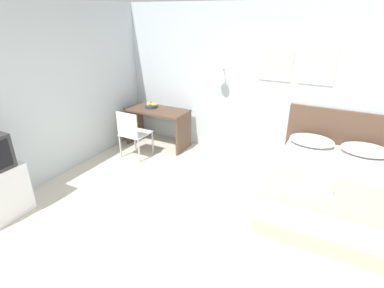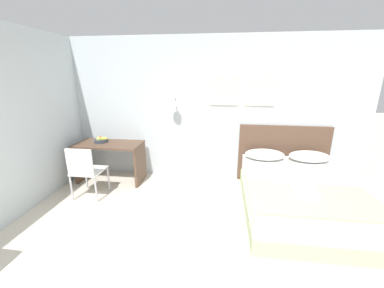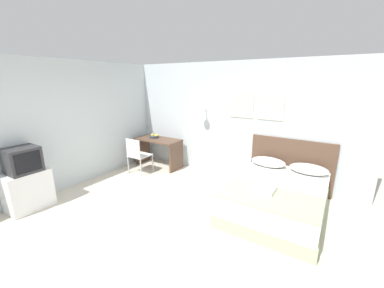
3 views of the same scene
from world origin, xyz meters
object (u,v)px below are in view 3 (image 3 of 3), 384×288
Objects in this scene: throw_blanket at (268,197)px; tv_stand at (28,190)px; pillow_left at (268,162)px; fruit_bowl at (154,136)px; desk_chair at (137,153)px; pillow_right at (309,169)px; bed at (276,198)px; headboard at (290,165)px; desk at (159,147)px; folded_towel_near_foot at (265,189)px; television at (22,160)px.

tv_stand is (-3.75, -1.66, -0.20)m from throw_blanket.
fruit_bowl reaches higher than pillow_left.
fruit_bowl is at bearing 96.94° from desk_chair.
bed is at bearing -115.85° from pillow_right.
pillow_right is at bearing 12.33° from desk_chair.
headboard is 1.82× the size of desk_chair.
pillow_left is at bearing 2.03° from desk.
bed is at bearing 90.00° from throw_blanket.
bed is 2.94× the size of tv_stand.
desk is at bearing 158.49° from throw_blanket.
folded_towel_near_foot is at bearing -93.62° from headboard.
pillow_left is (-0.38, 0.77, 0.36)m from bed.
throw_blanket is 3.35m from desk_chair.
bed is 3.51m from fruit_bowl.
desk is at bearing 79.88° from television.
desk reaches higher than bed.
tv_stand is (-4.12, -3.03, -0.27)m from pillow_right.
folded_towel_near_foot is at bearing -19.81° from desk.
headboard is at bearing 36.70° from pillow_left.
headboard is 0.47m from pillow_left.
fruit_bowl reaches higher than folded_towel_near_foot.
bed is 4.19× the size of television.
desk is (-2.84, -0.10, -0.10)m from pillow_left.
headboard is 3.48m from desk_chair.
tv_stand is (-3.65, -1.80, -0.24)m from folded_towel_near_foot.
throw_blanket is at bearing -21.51° from desk.
bed is 0.66m from throw_blanket.
tv_stand reaches higher than throw_blanket.
headboard reaches higher than desk.
desk is at bearing 83.03° from desk_chair.
pillow_right is 1.42m from throw_blanket.
folded_towel_near_foot is 0.73× the size of television.
pillow_right is at bearing -36.70° from headboard.
folded_towel_near_foot is at bearing 26.25° from tv_stand.
desk_chair is (-3.31, -0.03, 0.26)m from bed.
desk reaches higher than pillow_left.
desk reaches higher than tv_stand.
pillow_left is 0.47× the size of throw_blanket.
folded_towel_near_foot is at bearing -111.00° from pillow_right.
pillow_right is 5.12m from tv_stand.
bed is at bearing -11.93° from fruit_bowl.
tv_stand is at bearing 180.00° from television.
bed is at bearing -90.00° from headboard.
pillow_right is 0.47× the size of throw_blanket.
throw_blanket is (0.00, -0.59, 0.28)m from bed.
desk_chair reaches higher than throw_blanket.
pillow_right is 3.60m from desk.
tv_stand is at bearing -100.18° from desk.
fruit_bowl reaches higher than bed.
headboard is 3.31× the size of television.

